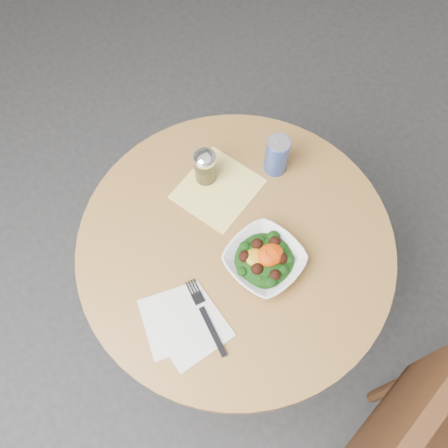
# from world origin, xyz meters

# --- Properties ---
(ground) EXTENTS (6.00, 6.00, 0.00)m
(ground) POSITION_xyz_m (0.00, 0.00, 0.00)
(ground) COLOR #2D2D30
(ground) RESTS_ON ground
(table) EXTENTS (0.90, 0.90, 0.75)m
(table) POSITION_xyz_m (0.00, 0.00, 0.55)
(table) COLOR black
(table) RESTS_ON ground
(chair) EXTENTS (0.51, 0.51, 0.96)m
(chair) POSITION_xyz_m (0.11, -0.70, 0.53)
(chair) COLOR #533017
(chair) RESTS_ON ground
(cloth_napkin) EXTENTS (0.28, 0.27, 0.00)m
(cloth_napkin) POSITION_xyz_m (0.05, 0.17, 0.75)
(cloth_napkin) COLOR yellow
(cloth_napkin) RESTS_ON table
(paper_napkins) EXTENTS (0.21, 0.23, 0.00)m
(paper_napkins) POSITION_xyz_m (-0.24, -0.11, 0.75)
(paper_napkins) COLOR silver
(paper_napkins) RESTS_ON table
(salad_bowl) EXTENTS (0.24, 0.24, 0.08)m
(salad_bowl) POSITION_xyz_m (0.03, -0.09, 0.78)
(salad_bowl) COLOR white
(salad_bowl) RESTS_ON table
(fork) EXTENTS (0.05, 0.22, 0.00)m
(fork) POSITION_xyz_m (-0.18, -0.13, 0.76)
(fork) COLOR black
(fork) RESTS_ON table
(spice_shaker) EXTENTS (0.07, 0.07, 0.12)m
(spice_shaker) POSITION_xyz_m (0.05, 0.23, 0.81)
(spice_shaker) COLOR silver
(spice_shaker) RESTS_ON table
(beverage_can) EXTENTS (0.07, 0.07, 0.13)m
(beverage_can) POSITION_xyz_m (0.24, 0.14, 0.82)
(beverage_can) COLOR #0D1F94
(beverage_can) RESTS_ON table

